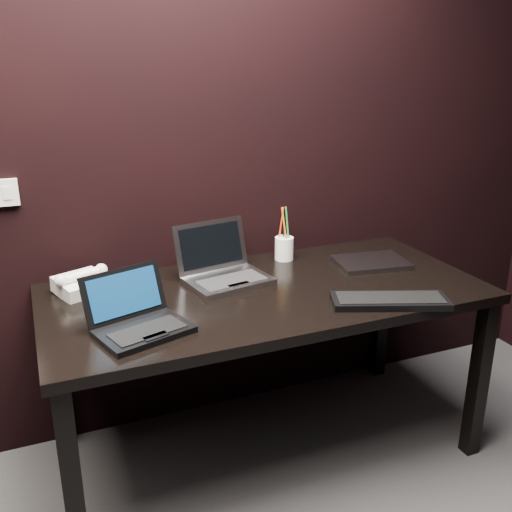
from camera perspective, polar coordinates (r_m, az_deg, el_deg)
name	(u,v)px	position (r m, az deg, el deg)	size (l,w,h in m)	color
wall_back	(159,135)	(2.36, -9.71, 11.80)	(4.00, 4.00, 0.00)	black
desk	(266,308)	(2.26, 1.00, -5.17)	(1.70, 0.80, 0.74)	black
netbook	(138,320)	(1.93, -11.69, -6.26)	(0.35, 0.33, 0.19)	black
silver_laptop	(223,271)	(2.30, -3.27, -1.48)	(0.37, 0.34, 0.22)	#A2A1A6
ext_keyboard	(390,300)	(2.15, 13.24, -4.35)	(0.45, 0.29, 0.03)	black
closed_laptop	(371,262)	(2.53, 11.43, -0.62)	(0.33, 0.26, 0.02)	gray
desk_phone	(82,283)	(2.28, -17.05, -2.61)	(0.23, 0.22, 0.11)	silver
mobile_phone	(94,298)	(2.15, -15.92, -4.07)	(0.06, 0.06, 0.09)	black
pen_cup	(284,247)	(2.54, 2.83, 0.87)	(0.08, 0.08, 0.24)	white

